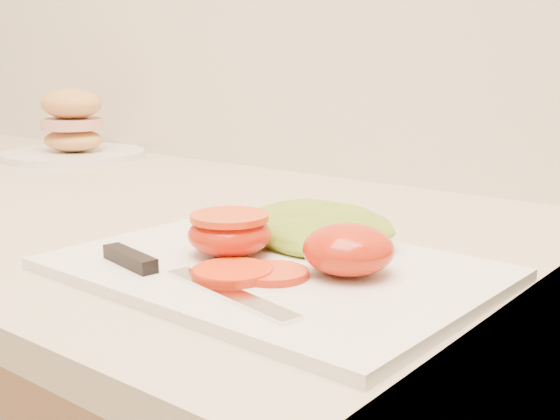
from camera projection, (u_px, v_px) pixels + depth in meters
The scene contains 8 objects.
cutting_board at pixel (273, 269), 0.60m from camera, with size 0.36×0.26×0.01m, color white.
tomato_half_dome at pixel (348, 249), 0.57m from camera, with size 0.07×0.07×0.04m, color red.
tomato_half_cut at pixel (230, 232), 0.62m from camera, with size 0.07×0.07×0.04m.
tomato_slice_0 at pixel (233, 272), 0.56m from camera, with size 0.06×0.06×0.01m, color #F4410E.
tomato_slice_1 at pixel (273, 273), 0.56m from camera, with size 0.06×0.06×0.01m, color #F4410E.
lettuce_leaf_0 at pixel (312, 227), 0.66m from camera, with size 0.16×0.11×0.03m, color #80A92C.
knife at pixel (166, 271), 0.56m from camera, with size 0.23×0.05×0.01m.
sandwich_plate at pixel (73, 133), 1.27m from camera, with size 0.25×0.25×0.12m.
Camera 1 is at (0.35, 1.12, 1.11)m, focal length 45.00 mm.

